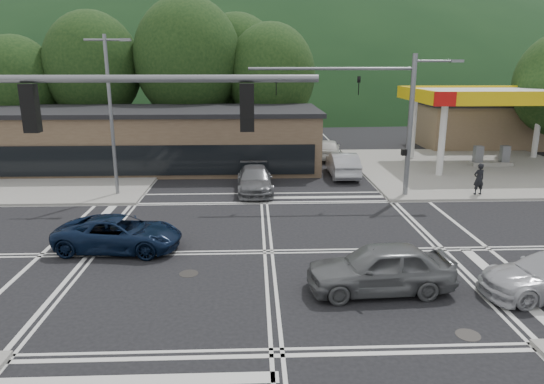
{
  "coord_description": "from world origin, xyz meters",
  "views": [
    {
      "loc": [
        -0.58,
        -18.56,
        7.52
      ],
      "look_at": [
        0.32,
        4.28,
        1.4
      ],
      "focal_mm": 32.0,
      "sensor_mm": 36.0,
      "label": 1
    }
  ],
  "objects_px": {
    "car_blue_west": "(119,234)",
    "car_queue_a": "(343,164)",
    "car_queue_b": "(328,149)",
    "car_northbound": "(255,180)",
    "car_grey_center": "(380,268)",
    "pedestrian": "(479,179)"
  },
  "relations": [
    {
      "from": "car_grey_center",
      "to": "car_northbound",
      "type": "bearing_deg",
      "value": -165.88
    },
    {
      "from": "car_queue_a",
      "to": "car_northbound",
      "type": "distance_m",
      "value": 7.13
    },
    {
      "from": "car_northbound",
      "to": "car_queue_b",
      "type": "bearing_deg",
      "value": 58.17
    },
    {
      "from": "car_queue_b",
      "to": "pedestrian",
      "type": "distance_m",
      "value": 13.68
    },
    {
      "from": "car_blue_west",
      "to": "car_northbound",
      "type": "height_order",
      "value": "car_northbound"
    },
    {
      "from": "car_queue_b",
      "to": "car_northbound",
      "type": "xyz_separation_m",
      "value": [
        -5.94,
        -10.14,
        -0.06
      ]
    },
    {
      "from": "car_grey_center",
      "to": "car_queue_a",
      "type": "relative_size",
      "value": 0.99
    },
    {
      "from": "car_blue_west",
      "to": "car_queue_b",
      "type": "xyz_separation_m",
      "value": [
        11.59,
        19.28,
        0.09
      ]
    },
    {
      "from": "car_queue_a",
      "to": "car_queue_b",
      "type": "bearing_deg",
      "value": -88.16
    },
    {
      "from": "car_grey_center",
      "to": "pedestrian",
      "type": "relative_size",
      "value": 2.71
    },
    {
      "from": "car_queue_b",
      "to": "car_grey_center",
      "type": "bearing_deg",
      "value": 95.27
    },
    {
      "from": "car_blue_west",
      "to": "car_queue_a",
      "type": "distance_m",
      "value": 17.45
    },
    {
      "from": "car_queue_b",
      "to": "car_northbound",
      "type": "height_order",
      "value": "car_queue_b"
    },
    {
      "from": "car_blue_west",
      "to": "car_queue_a",
      "type": "xyz_separation_m",
      "value": [
        11.65,
        13.0,
        0.11
      ]
    },
    {
      "from": "car_northbound",
      "to": "car_queue_a",
      "type": "bearing_deg",
      "value": 31.26
    },
    {
      "from": "car_northbound",
      "to": "pedestrian",
      "type": "xyz_separation_m",
      "value": [
        12.86,
        -1.66,
        0.32
      ]
    },
    {
      "from": "car_queue_a",
      "to": "car_northbound",
      "type": "bearing_deg",
      "value": 34.02
    },
    {
      "from": "car_grey_center",
      "to": "car_queue_a",
      "type": "xyz_separation_m",
      "value": [
        1.85,
        17.14,
        -0.02
      ]
    },
    {
      "from": "car_blue_west",
      "to": "car_queue_b",
      "type": "relative_size",
      "value": 1.09
    },
    {
      "from": "car_blue_west",
      "to": "car_northbound",
      "type": "relative_size",
      "value": 1.0
    },
    {
      "from": "car_queue_a",
      "to": "pedestrian",
      "type": "xyz_separation_m",
      "value": [
        6.86,
        -5.52,
        0.24
      ]
    },
    {
      "from": "car_blue_west",
      "to": "car_queue_a",
      "type": "bearing_deg",
      "value": -36.01
    }
  ]
}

